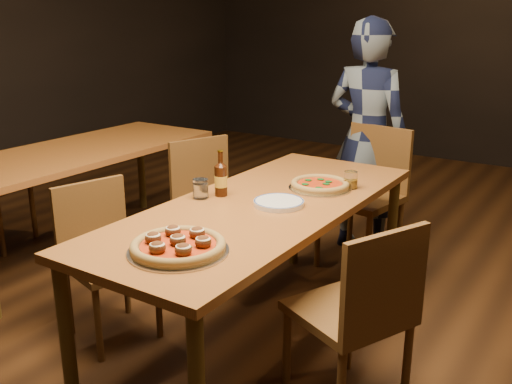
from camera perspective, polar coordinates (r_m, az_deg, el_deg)
The scene contains 14 objects.
ground at distance 3.10m, azimuth 0.52°, elevation -14.39°, with size 9.00×9.00×0.00m, color black.
table_main at distance 2.81m, azimuth 0.56°, elevation -2.51°, with size 0.80×2.00×0.75m.
table_left at distance 4.13m, azimuth -17.38°, elevation 3.16°, with size 0.80×2.00×0.75m.
chair_main_nw at distance 3.03m, azimuth -14.39°, elevation -6.75°, with size 0.40×0.40×0.85m, color #563416, non-canonical shape.
chair_main_sw at distance 3.63m, azimuth -4.02°, elevation -1.60°, with size 0.43×0.43×0.91m, color #563416, non-canonical shape.
chair_main_e at distance 2.46m, azimuth 9.19°, elevation -11.57°, with size 0.42×0.42×0.90m, color #563416, non-canonical shape.
chair_end at distance 3.80m, azimuth 10.42°, elevation -0.52°, with size 0.45×0.45×0.97m, color #563416, non-canonical shape.
pizza_meatball at distance 2.23m, azimuth -7.80°, elevation -5.31°, with size 0.40×0.40×0.07m.
pizza_margherita at distance 3.03m, azimuth 6.41°, elevation 0.72°, with size 0.33×0.33×0.04m.
plate_stack at distance 2.75m, azimuth 2.30°, elevation -1.09°, with size 0.24×0.24×0.02m, color white.
beer_bottle at distance 2.88m, azimuth -3.53°, elevation 1.21°, with size 0.06×0.06×0.23m.
water_glass at distance 2.86m, azimuth -5.56°, elevation 0.33°, with size 0.08×0.08×0.10m, color white.
amber_glass at distance 3.05m, azimuth 9.45°, elevation 1.21°, with size 0.07×0.07×0.09m, color #A86F13.
diner at distance 4.03m, azimuth 11.04°, elevation 5.29°, with size 0.59×0.39×1.63m, color black.
Camera 1 is at (1.42, -2.22, 1.63)m, focal length 40.00 mm.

